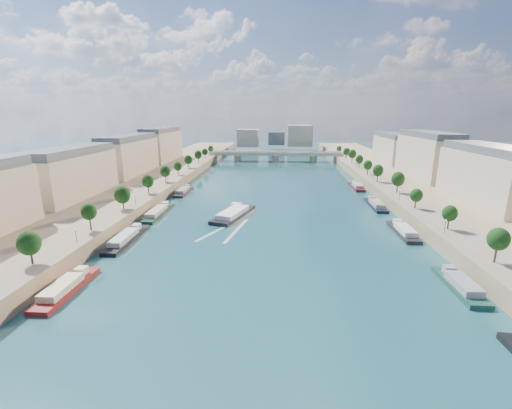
# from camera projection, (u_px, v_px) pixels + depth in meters

# --- Properties ---
(ground) EXTENTS (700.00, 700.00, 0.00)m
(ground) POSITION_uv_depth(u_px,v_px,m) (272.00, 201.00, 159.85)
(ground) COLOR #0D3539
(ground) RESTS_ON ground
(quay_left) EXTENTS (44.00, 520.00, 5.00)m
(quay_left) POSITION_uv_depth(u_px,v_px,m) (122.00, 193.00, 163.79)
(quay_left) COLOR #9E8460
(quay_left) RESTS_ON ground
(quay_right) EXTENTS (44.00, 520.00, 5.00)m
(quay_right) POSITION_uv_depth(u_px,v_px,m) (431.00, 198.00, 154.60)
(quay_right) COLOR #9E8460
(quay_right) RESTS_ON ground
(pave_left) EXTENTS (14.00, 520.00, 0.10)m
(pave_left) POSITION_uv_depth(u_px,v_px,m) (152.00, 188.00, 162.17)
(pave_left) COLOR gray
(pave_left) RESTS_ON quay_left
(pave_right) EXTENTS (14.00, 520.00, 0.10)m
(pave_right) POSITION_uv_depth(u_px,v_px,m) (398.00, 192.00, 154.90)
(pave_right) COLOR gray
(pave_right) RESTS_ON quay_right
(trees_left) EXTENTS (4.80, 268.80, 8.26)m
(trees_left) POSITION_uv_depth(u_px,v_px,m) (157.00, 176.00, 162.56)
(trees_left) COLOR #382B1E
(trees_left) RESTS_ON ground
(trees_right) EXTENTS (4.80, 268.80, 8.26)m
(trees_right) POSITION_uv_depth(u_px,v_px,m) (388.00, 176.00, 163.25)
(trees_right) COLOR #382B1E
(trees_right) RESTS_ON ground
(lamps_left) EXTENTS (0.36, 200.36, 4.28)m
(lamps_left) POSITION_uv_depth(u_px,v_px,m) (153.00, 187.00, 151.54)
(lamps_left) COLOR black
(lamps_left) RESTS_ON ground
(lamps_right) EXTENTS (0.36, 200.36, 4.28)m
(lamps_right) POSITION_uv_depth(u_px,v_px,m) (385.00, 184.00, 159.29)
(lamps_right) COLOR black
(lamps_right) RESTS_ON ground
(buildings_left) EXTENTS (16.00, 226.00, 23.20)m
(buildings_left) POSITION_uv_depth(u_px,v_px,m) (105.00, 161.00, 172.56)
(buildings_left) COLOR beige
(buildings_left) RESTS_ON ground
(buildings_right) EXTENTS (16.00, 226.00, 23.20)m
(buildings_right) POSITION_uv_depth(u_px,v_px,m) (453.00, 164.00, 161.71)
(buildings_right) COLOR beige
(buildings_right) RESTS_ON ground
(skyline) EXTENTS (79.00, 42.00, 22.00)m
(skyline) POSITION_uv_depth(u_px,v_px,m) (279.00, 137.00, 367.35)
(skyline) COLOR beige
(skyline) RESTS_ON ground
(bridge) EXTENTS (112.00, 12.00, 8.15)m
(bridge) POSITION_uv_depth(u_px,v_px,m) (275.00, 155.00, 288.73)
(bridge) COLOR #C1B79E
(bridge) RESTS_ON ground
(tour_barge) EXTENTS (15.77, 28.45, 3.75)m
(tour_barge) POSITION_uv_depth(u_px,v_px,m) (234.00, 214.00, 135.58)
(tour_barge) COLOR black
(tour_barge) RESTS_ON ground
(wake) EXTENTS (15.38, 25.77, 0.04)m
(wake) POSITION_uv_depth(u_px,v_px,m) (227.00, 230.00, 119.84)
(wake) COLOR silver
(wake) RESTS_ON ground
(moored_barges_left) EXTENTS (5.00, 121.09, 3.60)m
(moored_barges_left) POSITION_uv_depth(u_px,v_px,m) (146.00, 222.00, 125.68)
(moored_barges_left) COLOR maroon
(moored_barges_left) RESTS_ON ground
(moored_barges_right) EXTENTS (5.00, 163.75, 3.60)m
(moored_barges_right) POSITION_uv_depth(u_px,v_px,m) (405.00, 233.00, 114.73)
(moored_barges_right) COLOR black
(moored_barges_right) RESTS_ON ground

